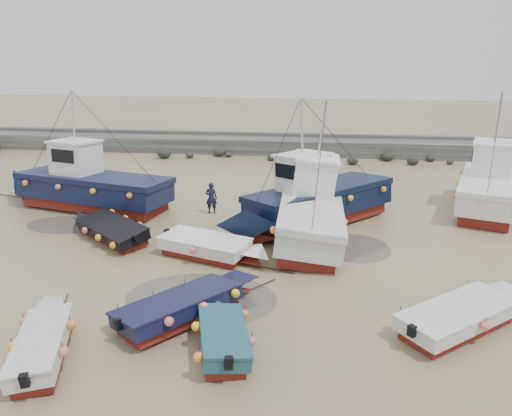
{
  "coord_description": "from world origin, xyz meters",
  "views": [
    {
      "loc": [
        2.09,
        -17.16,
        8.89
      ],
      "look_at": [
        -0.37,
        4.43,
        1.4
      ],
      "focal_mm": 35.0,
      "sensor_mm": 36.0,
      "label": 1
    }
  ],
  "objects_px": {
    "dinghy_3": "(466,312)",
    "person": "(212,213)",
    "cabin_boat_3": "(489,184)",
    "dinghy_4": "(110,227)",
    "dinghy_2": "(220,329)",
    "dinghy_5": "(212,246)",
    "cabin_boat_1": "(308,207)",
    "cabin_boat_2": "(312,200)",
    "cabin_boat_0": "(84,184)",
    "dinghy_0": "(45,338)",
    "dinghy_1": "(189,303)"
  },
  "relations": [
    {
      "from": "dinghy_1",
      "to": "dinghy_4",
      "type": "bearing_deg",
      "value": 171.33
    },
    {
      "from": "dinghy_4",
      "to": "dinghy_5",
      "type": "height_order",
      "value": "same"
    },
    {
      "from": "cabin_boat_2",
      "to": "cabin_boat_0",
      "type": "bearing_deg",
      "value": 40.2
    },
    {
      "from": "dinghy_2",
      "to": "cabin_boat_1",
      "type": "height_order",
      "value": "cabin_boat_1"
    },
    {
      "from": "cabin_boat_0",
      "to": "dinghy_2",
      "type": "bearing_deg",
      "value": -127.44
    },
    {
      "from": "dinghy_0",
      "to": "person",
      "type": "bearing_deg",
      "value": 62.19
    },
    {
      "from": "dinghy_2",
      "to": "cabin_boat_3",
      "type": "height_order",
      "value": "cabin_boat_3"
    },
    {
      "from": "dinghy_0",
      "to": "cabin_boat_0",
      "type": "distance_m",
      "value": 13.8
    },
    {
      "from": "dinghy_2",
      "to": "dinghy_1",
      "type": "bearing_deg",
      "value": 116.08
    },
    {
      "from": "dinghy_3",
      "to": "cabin_boat_3",
      "type": "relative_size",
      "value": 0.58
    },
    {
      "from": "dinghy_2",
      "to": "dinghy_5",
      "type": "height_order",
      "value": "same"
    },
    {
      "from": "person",
      "to": "cabin_boat_2",
      "type": "bearing_deg",
      "value": 164.62
    },
    {
      "from": "dinghy_3",
      "to": "person",
      "type": "relative_size",
      "value": 3.33
    },
    {
      "from": "dinghy_5",
      "to": "person",
      "type": "distance_m",
      "value": 5.68
    },
    {
      "from": "dinghy_0",
      "to": "dinghy_4",
      "type": "height_order",
      "value": "same"
    },
    {
      "from": "dinghy_1",
      "to": "dinghy_4",
      "type": "relative_size",
      "value": 1.01
    },
    {
      "from": "dinghy_5",
      "to": "person",
      "type": "bearing_deg",
      "value": -149.18
    },
    {
      "from": "dinghy_3",
      "to": "dinghy_4",
      "type": "xyz_separation_m",
      "value": [
        -14.23,
        5.98,
        0.01
      ]
    },
    {
      "from": "dinghy_2",
      "to": "dinghy_0",
      "type": "bearing_deg",
      "value": 175.79
    },
    {
      "from": "dinghy_1",
      "to": "dinghy_5",
      "type": "distance_m",
      "value": 4.78
    },
    {
      "from": "dinghy_4",
      "to": "cabin_boat_0",
      "type": "xyz_separation_m",
      "value": [
        -3.07,
        4.11,
        0.75
      ]
    },
    {
      "from": "dinghy_1",
      "to": "dinghy_0",
      "type": "bearing_deg",
      "value": -104.47
    },
    {
      "from": "person",
      "to": "cabin_boat_3",
      "type": "bearing_deg",
      "value": -172.92
    },
    {
      "from": "dinghy_0",
      "to": "dinghy_4",
      "type": "bearing_deg",
      "value": 82.97
    },
    {
      "from": "dinghy_0",
      "to": "dinghy_5",
      "type": "height_order",
      "value": "same"
    },
    {
      "from": "dinghy_1",
      "to": "dinghy_4",
      "type": "distance_m",
      "value": 8.29
    },
    {
      "from": "dinghy_3",
      "to": "cabin_boat_0",
      "type": "bearing_deg",
      "value": -158.66
    },
    {
      "from": "dinghy_2",
      "to": "cabin_boat_2",
      "type": "distance_m",
      "value": 10.94
    },
    {
      "from": "dinghy_2",
      "to": "dinghy_4",
      "type": "xyz_separation_m",
      "value": [
        -6.6,
        7.88,
        -0.02
      ]
    },
    {
      "from": "dinghy_1",
      "to": "cabin_boat_0",
      "type": "bearing_deg",
      "value": 170.24
    },
    {
      "from": "person",
      "to": "dinghy_3",
      "type": "bearing_deg",
      "value": 133.52
    },
    {
      "from": "dinghy_4",
      "to": "cabin_boat_1",
      "type": "bearing_deg",
      "value": -41.11
    },
    {
      "from": "dinghy_0",
      "to": "dinghy_1",
      "type": "height_order",
      "value": "same"
    },
    {
      "from": "cabin_boat_3",
      "to": "dinghy_0",
      "type": "bearing_deg",
      "value": -118.96
    },
    {
      "from": "dinghy_2",
      "to": "cabin_boat_0",
      "type": "relative_size",
      "value": 0.44
    },
    {
      "from": "dinghy_5",
      "to": "cabin_boat_0",
      "type": "height_order",
      "value": "cabin_boat_0"
    },
    {
      "from": "cabin_boat_1",
      "to": "cabin_boat_2",
      "type": "distance_m",
      "value": 1.03
    },
    {
      "from": "cabin_boat_1",
      "to": "person",
      "type": "distance_m",
      "value": 5.68
    },
    {
      "from": "cabin_boat_2",
      "to": "person",
      "type": "bearing_deg",
      "value": 33.73
    },
    {
      "from": "dinghy_4",
      "to": "cabin_boat_3",
      "type": "height_order",
      "value": "cabin_boat_3"
    },
    {
      "from": "cabin_boat_0",
      "to": "cabin_boat_1",
      "type": "height_order",
      "value": "same"
    },
    {
      "from": "dinghy_2",
      "to": "dinghy_3",
      "type": "xyz_separation_m",
      "value": [
        7.63,
        1.89,
        -0.03
      ]
    },
    {
      "from": "cabin_boat_3",
      "to": "person",
      "type": "bearing_deg",
      "value": -151.17
    },
    {
      "from": "cabin_boat_2",
      "to": "person",
      "type": "relative_size",
      "value": 5.33
    },
    {
      "from": "cabin_boat_1",
      "to": "dinghy_2",
      "type": "bearing_deg",
      "value": -104.55
    },
    {
      "from": "dinghy_1",
      "to": "dinghy_4",
      "type": "height_order",
      "value": "same"
    },
    {
      "from": "dinghy_5",
      "to": "cabin_boat_1",
      "type": "height_order",
      "value": "cabin_boat_1"
    },
    {
      "from": "dinghy_2",
      "to": "dinghy_5",
      "type": "relative_size",
      "value": 0.85
    },
    {
      "from": "dinghy_4",
      "to": "cabin_boat_0",
      "type": "distance_m",
      "value": 5.19
    },
    {
      "from": "cabin_boat_1",
      "to": "dinghy_5",
      "type": "bearing_deg",
      "value": -140.03
    }
  ]
}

